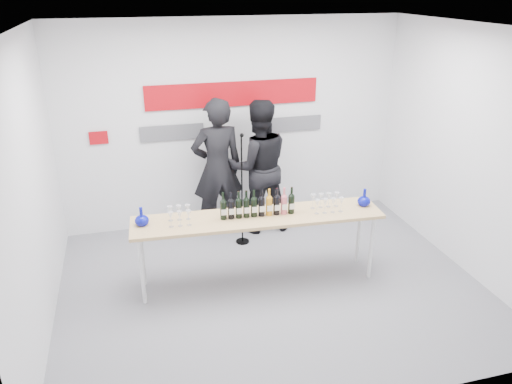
% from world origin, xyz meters
% --- Properties ---
extents(ground, '(5.00, 5.00, 0.00)m').
position_xyz_m(ground, '(0.00, 0.00, 0.00)').
color(ground, slate).
rests_on(ground, ground).
extents(back_wall, '(5.00, 0.04, 3.00)m').
position_xyz_m(back_wall, '(0.00, 2.00, 1.50)').
color(back_wall, silver).
rests_on(back_wall, ground).
extents(signage, '(3.38, 0.02, 0.79)m').
position_xyz_m(signage, '(-0.06, 1.97, 1.81)').
color(signage, '#A8070F').
rests_on(signage, back_wall).
extents(tasting_table, '(2.98, 0.77, 0.88)m').
position_xyz_m(tasting_table, '(-0.13, 0.16, 0.82)').
color(tasting_table, tan).
rests_on(tasting_table, ground).
extents(wine_bottles, '(0.89, 0.13, 0.33)m').
position_xyz_m(wine_bottles, '(-0.13, 0.16, 1.05)').
color(wine_bottles, black).
rests_on(wine_bottles, tasting_table).
extents(decanter_left, '(0.16, 0.16, 0.21)m').
position_xyz_m(decanter_left, '(-1.46, 0.27, 0.99)').
color(decanter_left, '#070D91').
rests_on(decanter_left, tasting_table).
extents(decanter_right, '(0.16, 0.16, 0.21)m').
position_xyz_m(decanter_right, '(1.21, 0.11, 0.99)').
color(decanter_right, '#070D91').
rests_on(decanter_right, tasting_table).
extents(glasses_left, '(0.27, 0.24, 0.18)m').
position_xyz_m(glasses_left, '(-1.04, 0.21, 0.98)').
color(glasses_left, silver).
rests_on(glasses_left, tasting_table).
extents(glasses_right, '(0.37, 0.24, 0.18)m').
position_xyz_m(glasses_right, '(0.71, 0.11, 0.98)').
color(glasses_right, silver).
rests_on(glasses_right, tasting_table).
extents(presenter_left, '(0.76, 0.53, 2.00)m').
position_xyz_m(presenter_left, '(-0.34, 1.58, 1.00)').
color(presenter_left, black).
rests_on(presenter_left, ground).
extents(presenter_right, '(0.96, 0.76, 1.95)m').
position_xyz_m(presenter_right, '(0.25, 1.56, 0.97)').
color(presenter_right, black).
rests_on(presenter_right, ground).
extents(mic_stand, '(0.19, 0.19, 1.61)m').
position_xyz_m(mic_stand, '(-0.08, 1.16, 0.49)').
color(mic_stand, black).
rests_on(mic_stand, ground).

